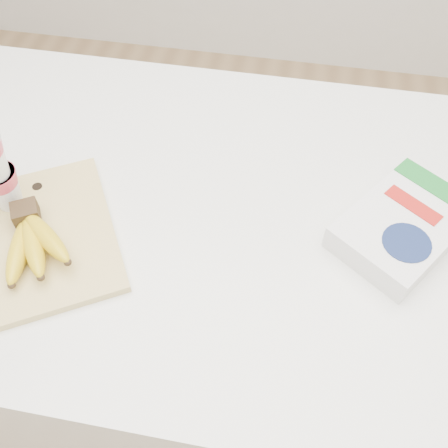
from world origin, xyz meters
name	(u,v)px	position (x,y,z in m)	size (l,w,h in m)	color
room	(189,55)	(0.00, 0.00, 1.35)	(4.00, 4.00, 4.00)	tan
table	(206,318)	(0.00, 0.00, 0.50)	(1.34, 0.89, 1.01)	white
cutting_board	(47,236)	(-0.27, -0.13, 1.01)	(0.25, 0.34, 0.02)	#E3CC7C
bananas	(32,241)	(-0.27, -0.17, 1.05)	(0.17, 0.19, 0.06)	#382816
cereal_box	(403,226)	(0.40, 0.00, 1.03)	(0.29, 0.31, 0.06)	white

